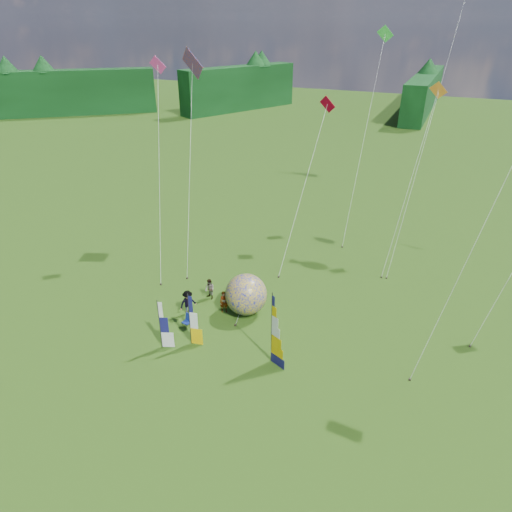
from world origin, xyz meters
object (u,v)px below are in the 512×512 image
at_px(spectator_a, 224,302).
at_px(spectator_d, 235,298).
at_px(side_banner_left, 190,320).
at_px(bol_inflatable, 246,294).
at_px(spectator_c, 188,303).
at_px(camp_chair, 187,321).
at_px(feather_banner_main, 272,329).
at_px(spectator_b, 210,289).
at_px(side_banner_far, 160,325).
at_px(kite_whale, 430,121).

relative_size(spectator_a, spectator_d, 1.03).
bearing_deg(side_banner_left, bol_inflatable, 59.00).
relative_size(spectator_a, spectator_c, 0.86).
bearing_deg(side_banner_left, camp_chair, 120.29).
distance_m(feather_banner_main, spectator_b, 7.82).
height_order(side_banner_left, bol_inflatable, side_banner_left).
bearing_deg(camp_chair, spectator_c, 127.33).
height_order(bol_inflatable, spectator_b, bol_inflatable).
relative_size(feather_banner_main, side_banner_far, 1.39).
bearing_deg(side_banner_far, spectator_c, 74.69).
distance_m(bol_inflatable, spectator_a, 1.58).
xyz_separation_m(spectator_c, spectator_d, (2.46, 1.94, -0.15)).
xyz_separation_m(spectator_d, kite_whale, (9.47, 13.94, 9.78)).
relative_size(side_banner_far, bol_inflatable, 1.16).
height_order(side_banner_far, spectator_c, side_banner_far).
bearing_deg(side_banner_far, spectator_a, 49.79).
xyz_separation_m(side_banner_left, kite_whale, (10.21, 18.41, 8.84)).
height_order(side_banner_far, kite_whale, kite_whale).
bearing_deg(feather_banner_main, spectator_a, 168.46).
bearing_deg(spectator_a, side_banner_far, -142.71).
relative_size(side_banner_left, spectator_c, 1.89).
xyz_separation_m(feather_banner_main, side_banner_left, (-4.98, -0.45, -0.53)).
height_order(feather_banner_main, spectator_b, feather_banner_main).
bearing_deg(kite_whale, bol_inflatable, -143.15).
xyz_separation_m(side_banner_far, kite_whale, (11.62, 19.41, 8.94)).
relative_size(side_banner_far, spectator_b, 2.13).
xyz_separation_m(feather_banner_main, camp_chair, (-6.05, 0.81, -1.76)).
bearing_deg(camp_chair, side_banner_far, -88.23).
bearing_deg(camp_chair, spectator_a, 71.29).
height_order(camp_chair, kite_whale, kite_whale).
distance_m(spectator_b, kite_whale, 20.38).
distance_m(spectator_a, camp_chair, 2.84).
relative_size(feather_banner_main, spectator_c, 2.48).
xyz_separation_m(spectator_b, kite_whale, (11.57, 13.63, 9.78)).
bearing_deg(feather_banner_main, spectator_d, 160.02).
bearing_deg(spectator_a, feather_banner_main, -67.81).
height_order(spectator_a, camp_chair, spectator_a).
distance_m(feather_banner_main, kite_whale, 20.47).
bearing_deg(spectator_d, camp_chair, 87.45).
xyz_separation_m(spectator_a, spectator_c, (-2.02, -1.20, 0.12)).
xyz_separation_m(spectator_a, spectator_b, (-1.66, 1.05, -0.02)).
height_order(spectator_c, kite_whale, kite_whale).
bearing_deg(spectator_d, bol_inflatable, -164.17).
bearing_deg(bol_inflatable, side_banner_left, -110.95).
relative_size(side_banner_left, kite_whale, 0.16).
bearing_deg(spectator_d, spectator_a, 86.30).
xyz_separation_m(side_banner_left, side_banner_far, (-1.41, -0.99, -0.10)).
bearing_deg(camp_chair, spectator_d, 70.94).
distance_m(feather_banner_main, spectator_c, 7.14).
bearing_deg(spectator_c, spectator_b, 21.33).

